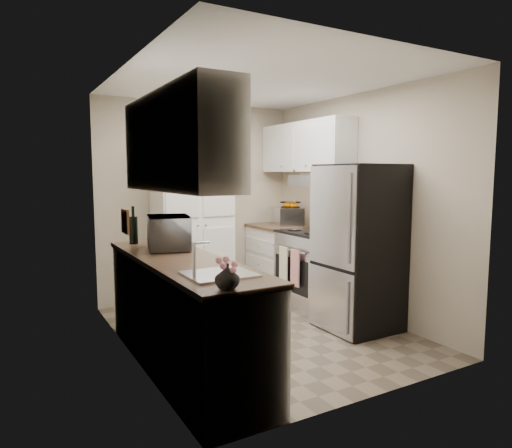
# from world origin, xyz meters

# --- Properties ---
(ground) EXTENTS (3.20, 3.20, 0.00)m
(ground) POSITION_xyz_m (0.00, 0.00, 0.00)
(ground) COLOR #7A6B56
(ground) RESTS_ON ground
(room_shell) EXTENTS (2.64, 3.24, 2.52)m
(room_shell) POSITION_xyz_m (-0.02, -0.01, 1.63)
(room_shell) COLOR #B8AB95
(room_shell) RESTS_ON ground
(pantry_cabinet) EXTENTS (0.90, 0.55, 2.00)m
(pantry_cabinet) POSITION_xyz_m (-0.20, 1.32, 1.00)
(pantry_cabinet) COLOR white
(pantry_cabinet) RESTS_ON ground
(base_cabinet_left) EXTENTS (0.60, 2.30, 0.88)m
(base_cabinet_left) POSITION_xyz_m (-0.99, -0.43, 0.44)
(base_cabinet_left) COLOR white
(base_cabinet_left) RESTS_ON ground
(countertop_left) EXTENTS (0.63, 2.33, 0.04)m
(countertop_left) POSITION_xyz_m (-0.99, -0.43, 0.90)
(countertop_left) COLOR brown
(countertop_left) RESTS_ON base_cabinet_left
(base_cabinet_right) EXTENTS (0.60, 0.80, 0.88)m
(base_cabinet_right) POSITION_xyz_m (0.99, 1.19, 0.44)
(base_cabinet_right) COLOR white
(base_cabinet_right) RESTS_ON ground
(countertop_right) EXTENTS (0.63, 0.83, 0.04)m
(countertop_right) POSITION_xyz_m (0.99, 1.19, 0.90)
(countertop_right) COLOR brown
(countertop_right) RESTS_ON base_cabinet_right
(electric_range) EXTENTS (0.71, 0.78, 1.13)m
(electric_range) POSITION_xyz_m (0.97, 0.39, 0.48)
(electric_range) COLOR #B7B7BC
(electric_range) RESTS_ON ground
(refrigerator) EXTENTS (0.70, 0.72, 1.70)m
(refrigerator) POSITION_xyz_m (0.94, -0.41, 0.85)
(refrigerator) COLOR #B7B7BC
(refrigerator) RESTS_ON ground
(microwave) EXTENTS (0.49, 0.62, 0.30)m
(microwave) POSITION_xyz_m (-0.92, 0.07, 1.07)
(microwave) COLOR silver
(microwave) RESTS_ON countertop_left
(wine_bottle) EXTENTS (0.09, 0.09, 0.34)m
(wine_bottle) POSITION_xyz_m (-1.13, 0.53, 1.09)
(wine_bottle) COLOR black
(wine_bottle) RESTS_ON countertop_left
(flower_vase) EXTENTS (0.17, 0.17, 0.16)m
(flower_vase) POSITION_xyz_m (-1.11, -1.52, 1.00)
(flower_vase) COLOR white
(flower_vase) RESTS_ON countertop_left
(cutting_board) EXTENTS (0.08, 0.21, 0.27)m
(cutting_board) POSITION_xyz_m (-0.83, 0.53, 1.06)
(cutting_board) COLOR #3D8E3C
(cutting_board) RESTS_ON countertop_left
(toaster_oven) EXTENTS (0.45, 0.50, 0.24)m
(toaster_oven) POSITION_xyz_m (1.09, 1.12, 1.04)
(toaster_oven) COLOR silver
(toaster_oven) RESTS_ON countertop_right
(fruit_basket) EXTENTS (0.35, 0.35, 0.12)m
(fruit_basket) POSITION_xyz_m (1.10, 1.09, 1.22)
(fruit_basket) COLOR orange
(fruit_basket) RESTS_ON toaster_oven
(kitchen_mat) EXTENTS (0.57, 0.87, 0.01)m
(kitchen_mat) POSITION_xyz_m (-0.07, 0.66, 0.01)
(kitchen_mat) COLOR tan
(kitchen_mat) RESTS_ON ground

